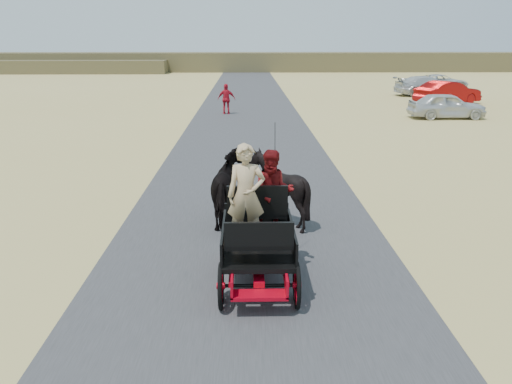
{
  "coord_description": "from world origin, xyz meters",
  "views": [
    {
      "loc": [
        -0.05,
        -6.46,
        4.22
      ],
      "look_at": [
        0.14,
        3.3,
        1.2
      ],
      "focal_mm": 35.0,
      "sensor_mm": 36.0,
      "label": 1
    }
  ],
  "objects_px": {
    "horse_right": "(278,189)",
    "car_a": "(447,106)",
    "pedestrian": "(226,99)",
    "carriage": "(258,263)",
    "horse_left": "(231,189)",
    "car_b": "(448,93)",
    "car_c": "(428,86)",
    "car_d": "(441,82)"
  },
  "relations": [
    {
      "from": "horse_right",
      "to": "car_a",
      "type": "relative_size",
      "value": 0.42
    },
    {
      "from": "horse_right",
      "to": "pedestrian",
      "type": "bearing_deg",
      "value": -83.99
    },
    {
      "from": "carriage",
      "to": "horse_left",
      "type": "xyz_separation_m",
      "value": [
        -0.55,
        3.0,
        0.49
      ]
    },
    {
      "from": "carriage",
      "to": "horse_right",
      "type": "xyz_separation_m",
      "value": [
        0.55,
        3.0,
        0.49
      ]
    },
    {
      "from": "horse_left",
      "to": "car_b",
      "type": "bearing_deg",
      "value": -121.91
    },
    {
      "from": "car_c",
      "to": "car_d",
      "type": "distance_m",
      "value": 5.24
    },
    {
      "from": "horse_left",
      "to": "car_c",
      "type": "distance_m",
      "value": 30.83
    },
    {
      "from": "carriage",
      "to": "car_b",
      "type": "xyz_separation_m",
      "value": [
        13.14,
        24.99,
        0.4
      ]
    },
    {
      "from": "car_a",
      "to": "car_c",
      "type": "relative_size",
      "value": 0.81
    },
    {
      "from": "pedestrian",
      "to": "car_d",
      "type": "distance_m",
      "value": 22.55
    },
    {
      "from": "horse_left",
      "to": "car_d",
      "type": "height_order",
      "value": "horse_left"
    },
    {
      "from": "pedestrian",
      "to": "car_b",
      "type": "relative_size",
      "value": 0.37
    },
    {
      "from": "carriage",
      "to": "horse_left",
      "type": "distance_m",
      "value": 3.09
    },
    {
      "from": "carriage",
      "to": "car_d",
      "type": "height_order",
      "value": "car_d"
    },
    {
      "from": "horse_right",
      "to": "car_c",
      "type": "bearing_deg",
      "value": -115.65
    },
    {
      "from": "car_a",
      "to": "car_c",
      "type": "xyz_separation_m",
      "value": [
        2.91,
        11.3,
        0.03
      ]
    },
    {
      "from": "car_a",
      "to": "car_d",
      "type": "height_order",
      "value": "car_a"
    },
    {
      "from": "carriage",
      "to": "car_a",
      "type": "relative_size",
      "value": 0.59
    },
    {
      "from": "horse_right",
      "to": "car_d",
      "type": "relative_size",
      "value": 0.37
    },
    {
      "from": "car_b",
      "to": "car_d",
      "type": "bearing_deg",
      "value": -43.72
    },
    {
      "from": "car_c",
      "to": "horse_left",
      "type": "bearing_deg",
      "value": 145.57
    },
    {
      "from": "carriage",
      "to": "car_d",
      "type": "relative_size",
      "value": 0.52
    },
    {
      "from": "horse_right",
      "to": "car_d",
      "type": "xyz_separation_m",
      "value": [
        15.84,
        31.83,
        -0.21
      ]
    },
    {
      "from": "carriage",
      "to": "car_c",
      "type": "relative_size",
      "value": 0.48
    },
    {
      "from": "car_c",
      "to": "horse_right",
      "type": "bearing_deg",
      "value": 147.41
    },
    {
      "from": "car_c",
      "to": "car_d",
      "type": "bearing_deg",
      "value": -38.06
    },
    {
      "from": "car_b",
      "to": "car_d",
      "type": "relative_size",
      "value": 1.0
    },
    {
      "from": "pedestrian",
      "to": "horse_left",
      "type": "bearing_deg",
      "value": 93.15
    },
    {
      "from": "horse_right",
      "to": "car_a",
      "type": "distance_m",
      "value": 19.02
    },
    {
      "from": "horse_right",
      "to": "carriage",
      "type": "bearing_deg",
      "value": 79.61
    },
    {
      "from": "car_b",
      "to": "car_d",
      "type": "xyz_separation_m",
      "value": [
        3.25,
        9.84,
        -0.12
      ]
    },
    {
      "from": "carriage",
      "to": "car_b",
      "type": "relative_size",
      "value": 0.52
    },
    {
      "from": "horse_left",
      "to": "car_a",
      "type": "bearing_deg",
      "value": -125.22
    },
    {
      "from": "pedestrian",
      "to": "car_c",
      "type": "xyz_separation_m",
      "value": [
        15.01,
        9.47,
        -0.13
      ]
    },
    {
      "from": "car_a",
      "to": "car_d",
      "type": "distance_m",
      "value": 16.76
    },
    {
      "from": "pedestrian",
      "to": "car_d",
      "type": "bearing_deg",
      "value": -141.14
    },
    {
      "from": "car_b",
      "to": "car_a",
      "type": "bearing_deg",
      "value": 132.84
    },
    {
      "from": "pedestrian",
      "to": "car_a",
      "type": "height_order",
      "value": "pedestrian"
    },
    {
      "from": "pedestrian",
      "to": "car_d",
      "type": "xyz_separation_m",
      "value": [
        17.72,
        13.95,
        -0.22
      ]
    },
    {
      "from": "pedestrian",
      "to": "carriage",
      "type": "bearing_deg",
      "value": 94.29
    },
    {
      "from": "pedestrian",
      "to": "car_a",
      "type": "distance_m",
      "value": 12.25
    },
    {
      "from": "horse_left",
      "to": "car_b",
      "type": "relative_size",
      "value": 0.43
    }
  ]
}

